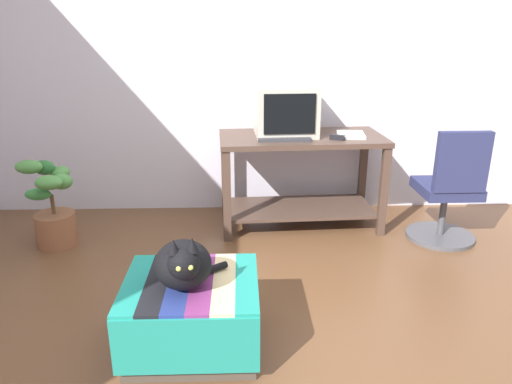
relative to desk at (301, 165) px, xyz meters
name	(u,v)px	position (x,y,z in m)	size (l,w,h in m)	color
ground_plane	(274,343)	(-0.32, -1.60, -0.51)	(14.00, 14.00, 0.00)	brown
back_wall	(260,61)	(-0.32, 0.45, 0.79)	(8.00, 0.10, 2.60)	silver
desk	(301,165)	(0.00, 0.00, 0.00)	(1.33, 0.70, 0.76)	#4C382D
tv_monitor	(286,111)	(-0.13, 0.04, 0.43)	(0.50, 0.44, 0.38)	#BCB7A8
keyboard	(284,139)	(-0.15, -0.15, 0.25)	(0.40, 0.15, 0.02)	#333338
book	(351,135)	(0.39, -0.03, 0.25)	(0.21, 0.26, 0.02)	white
ottoman_with_blanket	(192,314)	(-0.74, -1.60, -0.32)	(0.67, 0.61, 0.38)	#4C4238
cat	(184,264)	(-0.76, -1.66, -0.01)	(0.37, 0.38, 0.30)	black
potted_plant	(53,211)	(-1.89, -0.35, -0.24)	(0.42, 0.42, 0.66)	brown
office_chair	(449,194)	(1.08, -0.37, -0.13)	(0.52, 0.52, 0.89)	#4C4C51
stapler	(337,137)	(0.25, -0.15, 0.26)	(0.04, 0.11, 0.04)	black
pen	(351,134)	(0.40, 0.02, 0.25)	(0.01, 0.01, 0.14)	#B7B7BC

